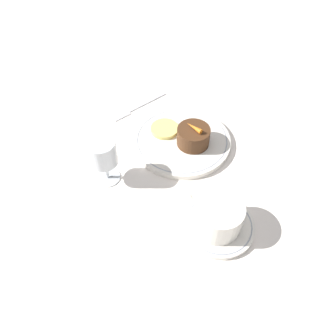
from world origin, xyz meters
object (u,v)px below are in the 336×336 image
at_px(dinner_plate, 182,140).
at_px(coffee_cup, 218,215).
at_px(wine_glass, 103,155).
at_px(fork, 134,109).
at_px(dessert_cake, 193,136).

distance_m(dinner_plate, coffee_cup, 0.25).
height_order(dinner_plate, coffee_cup, coffee_cup).
xyz_separation_m(wine_glass, fork, (0.13, -0.20, -0.07)).
distance_m(wine_glass, dessert_cake, 0.22).
bearing_deg(dinner_plate, coffee_cup, 147.68).
relative_size(coffee_cup, wine_glass, 1.09).
bearing_deg(coffee_cup, dessert_cake, -37.73).
height_order(wine_glass, fork, wine_glass).
xyz_separation_m(dinner_plate, wine_glass, (0.05, 0.20, 0.07)).
height_order(dinner_plate, dessert_cake, dessert_cake).
xyz_separation_m(wine_glass, dessert_cake, (-0.08, -0.20, -0.04)).
distance_m(dinner_plate, wine_glass, 0.21).
bearing_deg(coffee_cup, wine_glass, 14.59).
bearing_deg(coffee_cup, fork, -19.48).
relative_size(fork, dessert_cake, 2.26).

